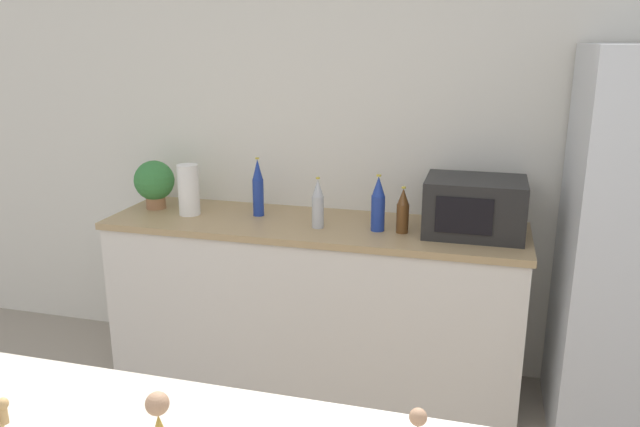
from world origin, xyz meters
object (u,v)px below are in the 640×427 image
at_px(back_bottle_0, 403,211).
at_px(back_bottle_2, 258,188).
at_px(paper_towel_roll, 189,190).
at_px(back_bottle_3, 378,204).
at_px(back_bottle_1, 318,204).
at_px(microwave, 475,207).
at_px(potted_plant, 154,182).

height_order(back_bottle_0, back_bottle_2, back_bottle_2).
height_order(paper_towel_roll, back_bottle_3, back_bottle_3).
distance_m(back_bottle_0, back_bottle_3, 0.13).
bearing_deg(back_bottle_1, back_bottle_2, 160.21).
xyz_separation_m(back_bottle_2, back_bottle_3, (0.68, -0.10, -0.02)).
bearing_deg(back_bottle_1, paper_towel_roll, 175.92).
xyz_separation_m(microwave, back_bottle_2, (-1.15, 0.04, 0.01)).
bearing_deg(paper_towel_roll, potted_plant, 164.08).
bearing_deg(paper_towel_roll, back_bottle_0, -1.21).
bearing_deg(potted_plant, paper_towel_roll, -15.92).
distance_m(back_bottle_2, back_bottle_3, 0.69).
distance_m(microwave, back_bottle_1, 0.78).
relative_size(potted_plant, microwave, 0.57).
height_order(back_bottle_1, back_bottle_3, back_bottle_3).
relative_size(potted_plant, paper_towel_roll, 0.99).
xyz_separation_m(paper_towel_roll, back_bottle_0, (1.18, -0.02, -0.03)).
bearing_deg(back_bottle_0, microwave, 11.53).
distance_m(microwave, back_bottle_2, 1.15).
bearing_deg(paper_towel_roll, back_bottle_3, -1.20).
height_order(microwave, back_bottle_3, back_bottle_3).
xyz_separation_m(back_bottle_1, back_bottle_2, (-0.37, 0.13, 0.03)).
xyz_separation_m(back_bottle_1, back_bottle_3, (0.30, 0.03, 0.01)).
xyz_separation_m(paper_towel_roll, microwave, (1.52, 0.05, 0.00)).
bearing_deg(microwave, back_bottle_2, 178.19).
height_order(back_bottle_0, back_bottle_1, back_bottle_1).
bearing_deg(potted_plant, back_bottle_3, -4.07).
height_order(potted_plant, back_bottle_3, back_bottle_3).
relative_size(potted_plant, back_bottle_0, 1.17).
distance_m(back_bottle_0, back_bottle_1, 0.43).
bearing_deg(back_bottle_3, paper_towel_roll, 178.80).
height_order(paper_towel_roll, back_bottle_2, back_bottle_2).
bearing_deg(back_bottle_2, back_bottle_1, -19.79).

